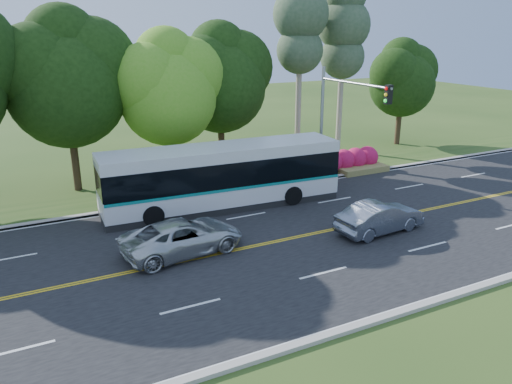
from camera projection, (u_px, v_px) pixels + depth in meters
name	position (u px, v px, depth m)	size (l,w,h in m)	color
ground	(289.00, 239.00, 22.76)	(120.00, 120.00, 0.00)	#2C4918
road	(289.00, 239.00, 22.76)	(60.00, 14.00, 0.02)	black
curb_north	(226.00, 193.00, 28.80)	(60.00, 0.30, 0.15)	#ADA69C
curb_south	(398.00, 314.00, 16.68)	(60.00, 0.30, 0.15)	#ADA69C
grass_verge	(214.00, 185.00, 30.38)	(60.00, 4.00, 0.10)	#2C4918
lane_markings	(287.00, 239.00, 22.71)	(57.60, 13.82, 0.00)	gold
tree_row	(108.00, 72.00, 28.73)	(44.70, 9.10, 13.84)	#332616
bougainvillea_hedge	(321.00, 164.00, 32.53)	(9.50, 2.25, 1.50)	#9B0C43
traffic_signal	(341.00, 110.00, 28.67)	(0.42, 6.10, 7.00)	gray
transit_bus	(222.00, 177.00, 26.35)	(12.79, 3.38, 3.31)	silver
sedan	(380.00, 217.00, 23.30)	(1.54, 4.42, 1.46)	slate
suv	(183.00, 237.00, 21.13)	(2.41, 5.22, 1.45)	silver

